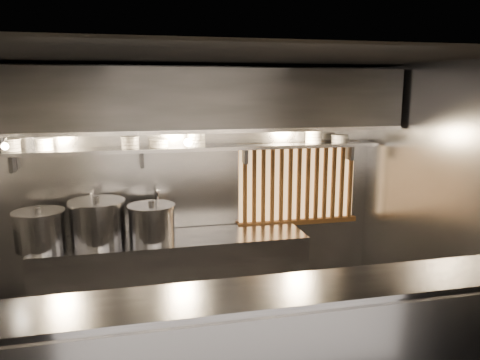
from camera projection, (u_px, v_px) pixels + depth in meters
name	position (u px, v px, depth m)	size (l,w,h in m)	color
ceiling	(215.00, 57.00, 3.87)	(4.50, 4.50, 0.00)	black
wall_back	(194.00, 186.00, 5.57)	(4.50, 4.50, 0.00)	gray
wall_right	(439.00, 206.00, 4.65)	(3.00, 3.00, 0.00)	gray
cooking_bench	(174.00, 275.00, 5.33)	(3.00, 0.70, 0.90)	gray
bowl_shelf	(195.00, 148.00, 5.31)	(4.40, 0.34, 0.04)	gray
exhaust_hood	(197.00, 100.00, 4.99)	(4.40, 0.81, 0.65)	#2D2D30
wood_screen	(298.00, 184.00, 5.83)	(1.56, 0.09, 1.04)	#FABC70
faucet_left	(93.00, 202.00, 5.21)	(0.04, 0.30, 0.50)	silver
faucet_right	(157.00, 198.00, 5.36)	(0.04, 0.30, 0.50)	silver
heat_lamp	(2.00, 140.00, 4.40)	(0.25, 0.35, 0.20)	gray
pendant_bulb	(188.00, 142.00, 5.16)	(0.09, 0.09, 0.19)	#2D2D30
stock_pot_left	(40.00, 230.00, 4.86)	(0.62, 0.62, 0.44)	gray
stock_pot_mid	(98.00, 221.00, 5.06)	(0.70, 0.70, 0.50)	gray
stock_pot_right	(152.00, 222.00, 5.13)	(0.59, 0.59, 0.44)	gray
bowl_stack_0	(11.00, 145.00, 4.86)	(0.21, 0.21, 0.13)	white
bowl_stack_1	(44.00, 144.00, 4.93)	(0.20, 0.20, 0.13)	white
bowl_stack_2	(130.00, 142.00, 5.13)	(0.20, 0.20, 0.13)	white
bowl_stack_3	(159.00, 143.00, 5.21)	(0.22, 0.22, 0.09)	white
bowl_stack_4	(196.00, 139.00, 5.29)	(0.22, 0.22, 0.17)	white
bowl_stack_5	(314.00, 136.00, 5.61)	(0.21, 0.21, 0.17)	white
bowl_stack_6	(340.00, 139.00, 5.70)	(0.21, 0.21, 0.09)	white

